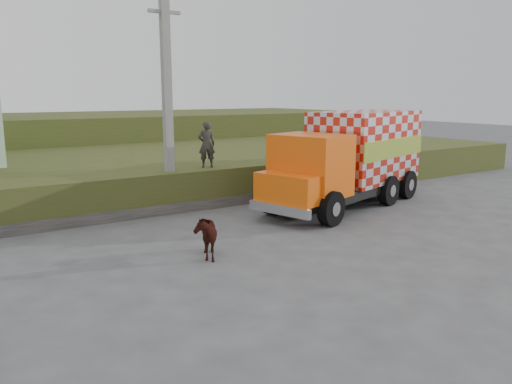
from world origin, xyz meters
TOP-DOWN VIEW (x-y plane):
  - ground at (0.00, 0.00)m, footprint 120.00×120.00m
  - embankment at (0.00, 10.00)m, footprint 40.00×12.00m
  - embankment_far at (0.00, 22.00)m, footprint 40.00×12.00m
  - retaining_strip at (-2.00, 4.20)m, footprint 16.00×0.50m
  - utility_pole at (-1.00, 4.60)m, footprint 1.20×0.30m
  - cargo_truck at (5.47, 1.76)m, footprint 8.63×4.83m
  - cow at (-2.41, -1.02)m, footprint 1.17×1.63m
  - pedestrian at (0.67, 4.80)m, footprint 0.77×0.62m

SIDE VIEW (x-z plane):
  - ground at x=0.00m, z-range 0.00..0.00m
  - retaining_strip at x=-2.00m, z-range 0.00..0.40m
  - cow at x=-2.41m, z-range 0.00..1.25m
  - embankment at x=0.00m, z-range 0.00..1.50m
  - embankment_far at x=0.00m, z-range 0.00..3.00m
  - cargo_truck at x=5.47m, z-range 0.06..3.73m
  - pedestrian at x=0.67m, z-range 1.50..3.32m
  - utility_pole at x=-1.00m, z-range 0.08..8.07m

